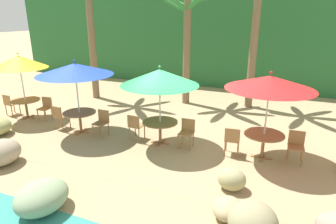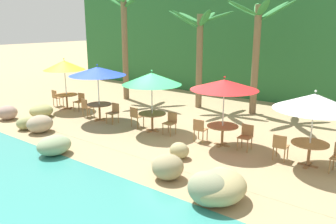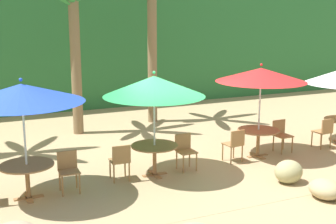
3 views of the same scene
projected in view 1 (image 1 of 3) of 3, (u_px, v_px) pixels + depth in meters
ground_plane at (178, 144)px, 9.12m from camera, size 120.00×120.00×0.00m
terrace_deck at (178, 144)px, 9.12m from camera, size 18.00×5.20×0.01m
foliage_backdrop at (235, 31)px, 16.05m from camera, size 28.00×2.40×6.00m
rock_seawall at (137, 191)px, 6.14m from camera, size 16.53×3.55×0.84m
umbrella_yellow at (19, 62)px, 10.77m from camera, size 2.04×2.04×2.56m
dining_table_yellow at (26, 103)px, 11.28m from camera, size 1.10×1.10×0.74m
chair_yellow_seaward at (46, 107)px, 11.15m from camera, size 0.45×0.46×0.87m
chair_yellow_inland at (10, 103)px, 11.61m from camera, size 0.46×0.46×0.87m
umbrella_blue at (75, 69)px, 9.36m from camera, size 2.48×2.48×2.51m
dining_table_blue at (80, 116)px, 9.86m from camera, size 1.10×1.10×0.74m
chair_blue_seaward at (102, 121)px, 9.64m from camera, size 0.44×0.44×0.87m
chair_blue_inland at (60, 116)px, 10.18m from camera, size 0.45×0.46×0.87m
umbrella_green at (160, 77)px, 8.51m from camera, size 2.35×2.35×2.48m
dining_table_green at (160, 125)px, 8.99m from camera, size 1.10×1.10×0.74m
chair_green_seaward at (187, 131)px, 8.82m from camera, size 0.43×0.44×0.87m
chair_green_inland at (135, 125)px, 9.30m from camera, size 0.44×0.45×0.87m
umbrella_red at (270, 82)px, 7.56m from camera, size 2.35×2.35×2.49m
dining_table_red at (264, 138)px, 8.07m from camera, size 1.10×1.10×0.74m
chair_red_seaward at (296, 144)px, 7.91m from camera, size 0.44×0.45×0.87m
chair_red_inland at (232, 139)px, 8.25m from camera, size 0.46×0.47×0.87m
palm_tree_nearest at (90, 11)px, 13.04m from camera, size 3.42×3.25×5.99m
palm_tree_second at (187, 26)px, 12.37m from camera, size 3.33×3.24×4.87m
palm_tree_third at (256, 22)px, 11.77m from camera, size 3.33×3.17×5.26m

